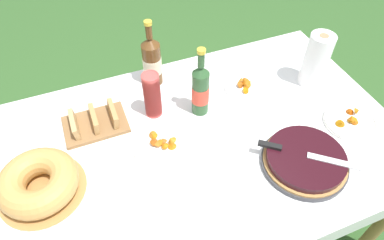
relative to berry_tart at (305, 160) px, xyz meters
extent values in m
plane|color=#335B28|center=(-0.41, 0.25, -0.78)|extent=(16.00, 16.00, 0.00)
cube|color=#A87A47|center=(-0.41, 0.25, -0.05)|extent=(1.81, 1.03, 0.03)
cylinder|color=#A87A47|center=(0.44, 0.71, -0.42)|extent=(0.06, 0.06, 0.71)
cube|color=white|center=(-0.41, 0.25, -0.03)|extent=(1.82, 1.04, 0.00)
cube|color=white|center=(-0.41, 0.77, -0.08)|extent=(1.82, 0.00, 0.10)
cube|color=white|center=(0.50, 0.25, -0.08)|extent=(0.00, 1.04, 0.10)
cylinder|color=#38383D|center=(0.00, 0.00, -0.02)|extent=(0.33, 0.33, 0.02)
cylinder|color=#B78447|center=(0.00, 0.00, 0.00)|extent=(0.32, 0.32, 0.01)
cylinder|color=black|center=(0.00, 0.00, 0.02)|extent=(0.30, 0.30, 0.03)
cube|color=silver|center=(0.07, -0.06, 0.03)|extent=(0.16, 0.14, 0.00)
cube|color=black|center=(-0.11, 0.09, 0.04)|extent=(0.08, 0.07, 0.01)
cylinder|color=#B78447|center=(-0.94, 0.26, -0.02)|extent=(0.31, 0.31, 0.01)
torus|color=tan|center=(-0.94, 0.26, 0.03)|extent=(0.28, 0.28, 0.10)
cylinder|color=#E04C47|center=(-0.45, 0.47, 0.02)|extent=(0.07, 0.07, 0.09)
cylinder|color=#E04C47|center=(-0.45, 0.47, 0.03)|extent=(0.07, 0.07, 0.09)
cylinder|color=#E04C47|center=(-0.45, 0.47, 0.05)|extent=(0.07, 0.07, 0.09)
cylinder|color=#E04C47|center=(-0.45, 0.47, 0.06)|extent=(0.07, 0.07, 0.09)
cylinder|color=#E04C47|center=(-0.45, 0.47, 0.07)|extent=(0.07, 0.07, 0.09)
cylinder|color=#E04C47|center=(-0.45, 0.47, 0.08)|extent=(0.07, 0.07, 0.09)
cylinder|color=#E04C47|center=(-0.45, 0.47, 0.10)|extent=(0.07, 0.07, 0.09)
cylinder|color=#E04C47|center=(-0.45, 0.47, 0.11)|extent=(0.07, 0.07, 0.09)
cylinder|color=#E04C47|center=(-0.45, 0.47, 0.12)|extent=(0.07, 0.07, 0.09)
cylinder|color=#E04C47|center=(-0.45, 0.47, 0.14)|extent=(0.07, 0.07, 0.09)
torus|color=#E04C47|center=(-0.45, 0.47, 0.18)|extent=(0.07, 0.07, 0.01)
cylinder|color=#2D562D|center=(-0.26, 0.41, 0.08)|extent=(0.07, 0.07, 0.21)
cylinder|color=#E54C38|center=(-0.26, 0.41, 0.07)|extent=(0.07, 0.07, 0.08)
cone|color=#2D562D|center=(-0.26, 0.41, 0.20)|extent=(0.07, 0.07, 0.04)
cylinder|color=#2D562D|center=(-0.26, 0.41, 0.25)|extent=(0.03, 0.03, 0.06)
cylinder|color=gold|center=(-0.26, 0.41, 0.29)|extent=(0.03, 0.03, 0.02)
cylinder|color=brown|center=(-0.39, 0.67, 0.08)|extent=(0.08, 0.08, 0.21)
cylinder|color=beige|center=(-0.39, 0.67, 0.07)|extent=(0.09, 0.09, 0.08)
cone|color=brown|center=(-0.39, 0.67, 0.20)|extent=(0.08, 0.08, 0.04)
cylinder|color=brown|center=(-0.39, 0.67, 0.25)|extent=(0.03, 0.03, 0.06)
cylinder|color=gold|center=(-0.39, 0.67, 0.29)|extent=(0.03, 0.03, 0.02)
cylinder|color=white|center=(-0.01, 0.47, -0.02)|extent=(0.19, 0.19, 0.01)
torus|color=white|center=(-0.01, 0.47, -0.01)|extent=(0.19, 0.19, 0.01)
cone|color=#AB6410|center=(0.01, 0.49, 0.00)|extent=(0.05, 0.05, 0.03)
cone|color=#B76415|center=(-0.01, 0.46, 0.00)|extent=(0.04, 0.04, 0.03)
cone|color=#CB710A|center=(-0.02, 0.43, 0.00)|extent=(0.05, 0.04, 0.05)
cone|color=#A75D19|center=(0.00, 0.49, 0.00)|extent=(0.05, 0.05, 0.03)
cone|color=orange|center=(0.01, 0.47, 0.00)|extent=(0.05, 0.05, 0.05)
cone|color=#AB570E|center=(-0.01, 0.48, 0.01)|extent=(0.06, 0.06, 0.04)
cone|color=#B66B1B|center=(-0.01, 0.50, 0.00)|extent=(0.04, 0.04, 0.03)
cone|color=#AD5716|center=(-0.03, 0.47, 0.00)|extent=(0.04, 0.04, 0.05)
cylinder|color=white|center=(-0.48, 0.29, -0.02)|extent=(0.24, 0.24, 0.01)
torus|color=white|center=(-0.48, 0.29, -0.01)|extent=(0.23, 0.23, 0.01)
cone|color=#B66A0E|center=(-0.50, 0.33, 0.00)|extent=(0.05, 0.05, 0.04)
cone|color=#C66F12|center=(-0.47, 0.26, 0.00)|extent=(0.04, 0.04, 0.03)
cone|color=#B45519|center=(-0.47, 0.29, 0.00)|extent=(0.04, 0.04, 0.03)
cone|color=#C26812|center=(-0.47, 0.29, 0.00)|extent=(0.04, 0.04, 0.03)
cone|color=#C36F1B|center=(-0.50, 0.34, 0.00)|extent=(0.05, 0.05, 0.04)
cone|color=orange|center=(-0.44, 0.26, -0.01)|extent=(0.05, 0.05, 0.04)
cone|color=#A74F15|center=(-0.50, 0.30, 0.00)|extent=(0.05, 0.05, 0.03)
cone|color=orange|center=(-0.49, 0.29, 0.00)|extent=(0.04, 0.03, 0.03)
cone|color=#CD681C|center=(-0.48, 0.29, 0.00)|extent=(0.03, 0.03, 0.03)
cone|color=#BB7219|center=(-0.44, 0.28, 0.01)|extent=(0.05, 0.05, 0.04)
cylinder|color=white|center=(0.30, 0.11, -0.02)|extent=(0.22, 0.22, 0.01)
torus|color=white|center=(0.30, 0.11, -0.01)|extent=(0.22, 0.22, 0.01)
cone|color=#AD6611|center=(0.35, 0.13, 0.01)|extent=(0.04, 0.03, 0.04)
cone|color=#B56909|center=(0.31, 0.11, 0.00)|extent=(0.05, 0.04, 0.04)
cone|color=#CA6414|center=(0.31, 0.09, 0.00)|extent=(0.04, 0.04, 0.03)
cone|color=#AE4609|center=(0.33, 0.15, -0.01)|extent=(0.05, 0.05, 0.04)
cone|color=#B4570B|center=(0.30, 0.11, 0.00)|extent=(0.03, 0.04, 0.03)
cone|color=#A6630A|center=(0.25, 0.10, 0.00)|extent=(0.06, 0.06, 0.04)
cylinder|color=white|center=(0.30, 0.39, 0.10)|extent=(0.11, 0.11, 0.26)
cylinder|color=#9E7A56|center=(0.30, 0.39, 0.23)|extent=(0.04, 0.04, 0.00)
cube|color=olive|center=(-0.70, 0.49, -0.02)|extent=(0.26, 0.18, 0.02)
cube|color=tan|center=(-0.78, 0.49, 0.02)|extent=(0.03, 0.14, 0.06)
cube|color=#B2844C|center=(-0.70, 0.49, 0.02)|extent=(0.03, 0.14, 0.06)
cube|color=#B2844C|center=(-0.62, 0.49, 0.02)|extent=(0.03, 0.14, 0.06)
camera|label=1|loc=(-0.68, -0.54, 1.06)|focal=32.00mm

